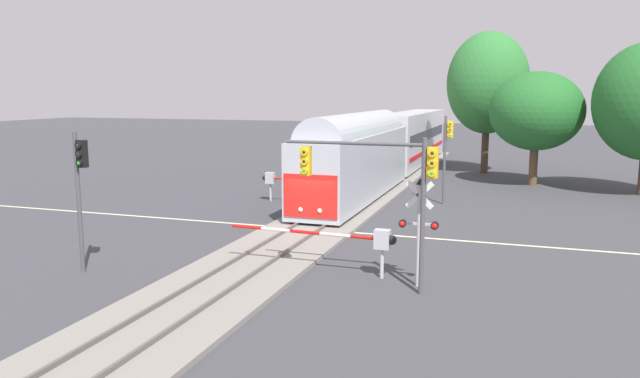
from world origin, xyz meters
TOP-DOWN VIEW (x-y plane):
  - ground_plane at (0.00, 0.00)m, footprint 220.00×220.00m
  - road_centre_stripe at (0.00, 0.00)m, footprint 44.00×0.20m
  - railway_track at (0.00, 0.00)m, footprint 4.40×80.00m
  - commuter_train at (0.00, 18.04)m, footprint 3.04×39.39m
  - crossing_gate_near at (4.22, -6.61)m, footprint 6.53×0.40m
  - crossing_signal_mast at (6.42, -7.16)m, footprint 1.36×0.44m
  - crossing_gate_far at (-4.38, 6.61)m, footprint 5.85×0.40m
  - traffic_signal_near_left at (-5.69, -9.43)m, footprint 0.53×0.38m
  - traffic_signal_near_right at (5.23, -7.93)m, footprint 5.23×0.38m
  - traffic_signal_far_side at (5.45, 8.97)m, footprint 0.53×0.38m
  - elm_centre_background at (6.79, 24.66)m, footprint 6.67×6.67m
  - oak_far_right at (10.56, 18.76)m, footprint 6.62×6.62m

SIDE VIEW (x-z plane):
  - ground_plane at x=0.00m, z-range 0.00..0.00m
  - road_centre_stripe at x=0.00m, z-range 0.00..0.01m
  - railway_track at x=0.00m, z-range -0.06..0.26m
  - crossing_gate_far at x=-4.38m, z-range 0.49..2.29m
  - crossing_gate_near at x=4.22m, z-range 0.50..2.30m
  - crossing_signal_mast at x=6.42m, z-range 0.42..4.23m
  - commuter_train at x=0.00m, z-range 0.21..5.37m
  - traffic_signal_near_left at x=-5.69m, z-range 0.90..6.17m
  - traffic_signal_far_side at x=5.45m, z-range 0.91..6.24m
  - traffic_signal_near_right at x=5.23m, z-range 1.35..6.59m
  - oak_far_right at x=10.56m, z-range 1.26..9.48m
  - elm_centre_background at x=6.79m, z-range 1.64..13.31m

